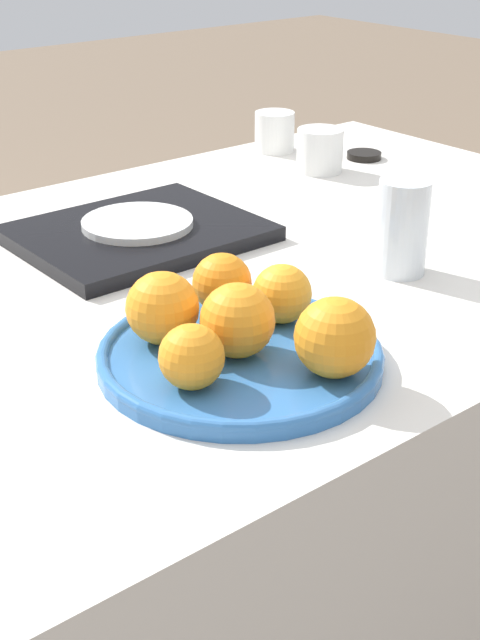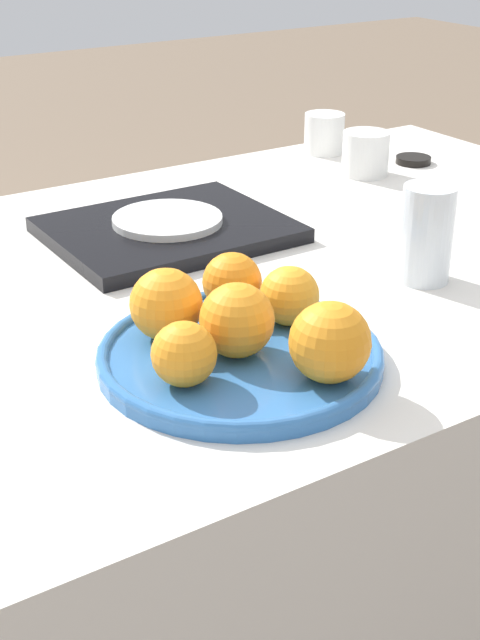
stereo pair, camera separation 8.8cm
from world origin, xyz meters
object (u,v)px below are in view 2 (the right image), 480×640
fruit_platter (240,355)px  orange_1 (184,354)px  orange_5 (232,282)px  serving_tray (168,230)px  orange_3 (330,342)px  side_plate (167,220)px  orange_0 (237,320)px  orange_4 (293,295)px  cup_3 (324,133)px  cup_1 (365,153)px  water_glass (427,234)px  soy_dish (413,160)px  orange_2 (166,304)px

fruit_platter → orange_1: 0.09m
orange_5 → serving_tray: orange_5 is taller
orange_1 → orange_3: bearing=-29.0°
orange_1 → serving_tray: orange_1 is taller
side_plate → orange_5: bearing=-103.6°
fruit_platter → orange_0: size_ratio=3.85×
orange_4 → cup_3: 0.73m
cup_1 → side_plate: bearing=-169.0°
water_glass → cup_1: water_glass is taller
cup_3 → cup_1: bearing=-100.0°
serving_tray → soy_dish: serving_tray is taller
fruit_platter → orange_2: bearing=124.5°
serving_tray → cup_1: (0.42, 0.08, 0.03)m
orange_3 → orange_4: (0.04, 0.12, -0.01)m
cup_1 → orange_2: bearing=-147.0°
orange_5 → cup_3: 0.71m
orange_2 → serving_tray: bearing=61.5°
fruit_platter → soy_dish: size_ratio=4.76×
orange_3 → soy_dish: orange_3 is taller
orange_2 → orange_4: bearing=-17.2°
orange_2 → orange_3: 0.18m
orange_4 → water_glass: water_glass is taller
fruit_platter → water_glass: (0.31, 0.06, 0.05)m
orange_3 → orange_5: (0.01, 0.18, -0.01)m
cup_3 → soy_dish: bearing=-57.3°
soy_dish → cup_1: bearing=-177.0°
water_glass → serving_tray: size_ratio=0.38×
side_plate → cup_1: (0.42, 0.08, 0.01)m
orange_4 → orange_0: bearing=-161.8°
orange_5 → orange_0: bearing=-119.6°
orange_5 → water_glass: size_ratio=0.55×
orange_0 → soy_dish: 0.79m
orange_5 → orange_2: bearing=-167.2°
orange_4 → side_plate: (0.03, 0.33, -0.02)m
orange_3 → orange_4: size_ratio=1.22×
orange_0 → side_plate: 0.38m
serving_tray → soy_dish: bearing=9.3°
side_plate → cup_1: size_ratio=1.95×
orange_0 → orange_1: 0.08m
orange_0 → orange_4: orange_0 is taller
orange_4 → orange_3: bearing=-110.0°
orange_3 → orange_1: bearing=151.0°
orange_3 → serving_tray: orange_3 is taller
fruit_platter → orange_5: size_ratio=4.41×
fruit_platter → orange_5: (0.05, 0.09, 0.04)m
orange_0 → serving_tray: (0.12, 0.36, -0.04)m
fruit_platter → cup_3: 0.81m
fruit_platter → orange_4: size_ratio=4.53×
orange_3 → orange_5: orange_3 is taller
orange_2 → cup_3: size_ratio=1.05×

